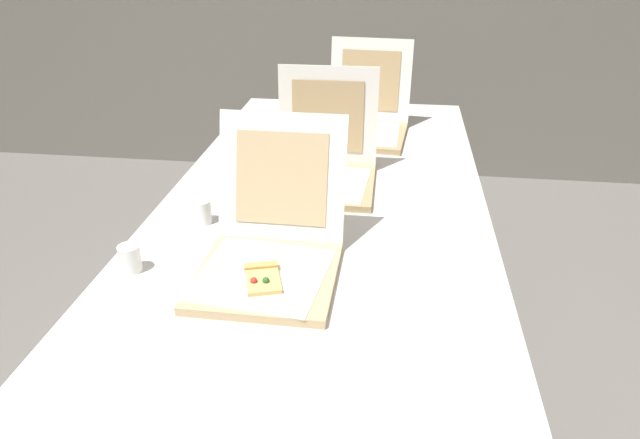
% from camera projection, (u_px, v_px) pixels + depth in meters
% --- Properties ---
extents(table, '(0.99, 2.34, 0.73)m').
position_uv_depth(table, '(321.00, 223.00, 1.76)').
color(table, silver).
rests_on(table, ground).
extents(pizza_box_front, '(0.34, 0.44, 0.34)m').
position_uv_depth(pizza_box_front, '(269.00, 254.00, 1.41)').
color(pizza_box_front, tan).
rests_on(pizza_box_front, table).
extents(pizza_box_middle, '(0.33, 0.35, 0.35)m').
position_uv_depth(pizza_box_middle, '(323.00, 169.00, 1.89)').
color(pizza_box_middle, tan).
rests_on(pizza_box_middle, table).
extents(pizza_box_back, '(0.36, 0.41, 0.35)m').
position_uv_depth(pizza_box_back, '(364.00, 123.00, 2.32)').
color(pizza_box_back, tan).
rests_on(pizza_box_back, table).
extents(cup_white_mid, '(0.05, 0.05, 0.07)m').
position_uv_depth(cup_white_mid, '(230.00, 193.00, 1.77)').
color(cup_white_mid, white).
rests_on(cup_white_mid, table).
extents(cup_white_far, '(0.05, 0.05, 0.07)m').
position_uv_depth(cup_white_far, '(268.00, 149.00, 2.10)').
color(cup_white_far, white).
rests_on(cup_white_far, table).
extents(cup_white_near_left, '(0.05, 0.05, 0.07)m').
position_uv_depth(cup_white_near_left, '(130.00, 259.00, 1.42)').
color(cup_white_near_left, white).
rests_on(cup_white_near_left, table).
extents(cup_white_near_center, '(0.05, 0.05, 0.07)m').
position_uv_depth(cup_white_near_center, '(202.00, 212.00, 1.65)').
color(cup_white_near_center, white).
rests_on(cup_white_near_center, table).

